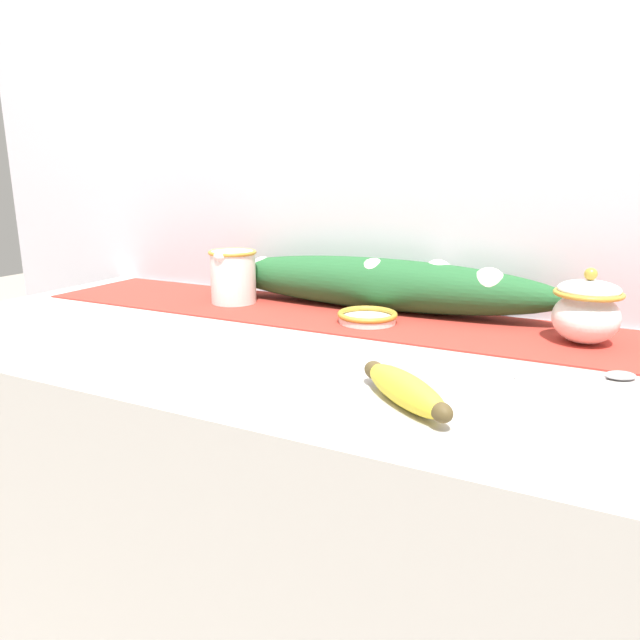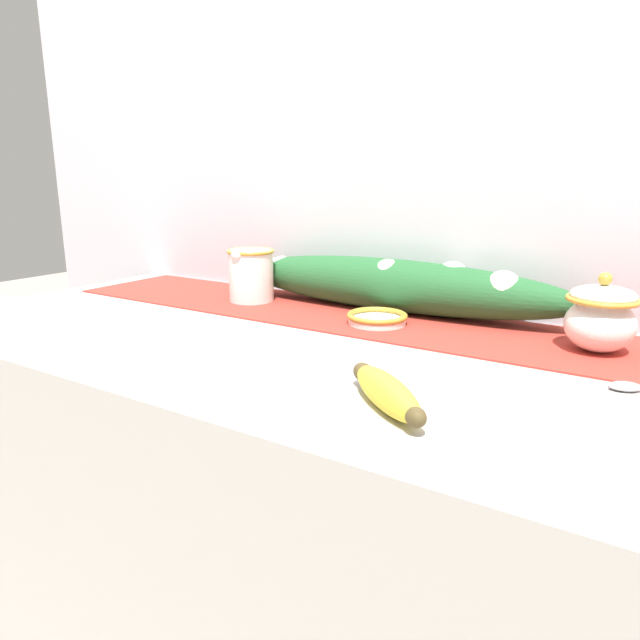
{
  "view_description": "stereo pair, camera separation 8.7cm",
  "coord_description": "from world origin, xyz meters",
  "px_view_note": "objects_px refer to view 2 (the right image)",
  "views": [
    {
      "loc": [
        0.4,
        -0.79,
        1.17
      ],
      "look_at": [
        0.02,
        -0.04,
        0.96
      ],
      "focal_mm": 32.0,
      "sensor_mm": 36.0,
      "label": 1
    },
    {
      "loc": [
        0.48,
        -0.75,
        1.17
      ],
      "look_at": [
        0.02,
        -0.04,
        0.96
      ],
      "focal_mm": 32.0,
      "sensor_mm": 36.0,
      "label": 2
    }
  ],
  "objects_px": {
    "cream_pitcher": "(252,273)",
    "spoon": "(617,386)",
    "small_dish": "(377,318)",
    "sugar_bowl": "(601,316)",
    "banana": "(386,392)"
  },
  "relations": [
    {
      "from": "cream_pitcher",
      "to": "small_dish",
      "type": "xyz_separation_m",
      "value": [
        0.32,
        -0.03,
        -0.05
      ]
    },
    {
      "from": "cream_pitcher",
      "to": "sugar_bowl",
      "type": "height_order",
      "value": "sugar_bowl"
    },
    {
      "from": "cream_pitcher",
      "to": "spoon",
      "type": "distance_m",
      "value": 0.74
    },
    {
      "from": "small_dish",
      "to": "cream_pitcher",
      "type": "bearing_deg",
      "value": 173.96
    },
    {
      "from": "banana",
      "to": "cream_pitcher",
      "type": "bearing_deg",
      "value": 143.53
    },
    {
      "from": "spoon",
      "to": "sugar_bowl",
      "type": "bearing_deg",
      "value": 78.55
    },
    {
      "from": "banana",
      "to": "spoon",
      "type": "relative_size",
      "value": 1.0
    },
    {
      "from": "small_dish",
      "to": "sugar_bowl",
      "type": "bearing_deg",
      "value": 5.08
    },
    {
      "from": "cream_pitcher",
      "to": "spoon",
      "type": "height_order",
      "value": "cream_pitcher"
    },
    {
      "from": "sugar_bowl",
      "to": "banana",
      "type": "height_order",
      "value": "sugar_bowl"
    },
    {
      "from": "cream_pitcher",
      "to": "spoon",
      "type": "xyz_separation_m",
      "value": [
        0.72,
        -0.16,
        -0.06
      ]
    },
    {
      "from": "cream_pitcher",
      "to": "small_dish",
      "type": "relative_size",
      "value": 1.08
    },
    {
      "from": "cream_pitcher",
      "to": "banana",
      "type": "bearing_deg",
      "value": -36.47
    },
    {
      "from": "cream_pitcher",
      "to": "small_dish",
      "type": "height_order",
      "value": "cream_pitcher"
    },
    {
      "from": "sugar_bowl",
      "to": "small_dish",
      "type": "height_order",
      "value": "sugar_bowl"
    }
  ]
}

